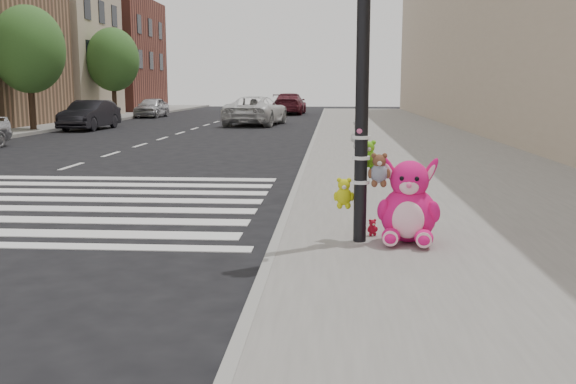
# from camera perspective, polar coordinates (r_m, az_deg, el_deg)

# --- Properties ---
(ground) EXTENTS (120.00, 120.00, 0.00)m
(ground) POSITION_cam_1_polar(r_m,az_deg,el_deg) (6.78, -15.77, -8.62)
(ground) COLOR black
(ground) RESTS_ON ground
(sidewalk_near) EXTENTS (7.00, 80.00, 0.14)m
(sidewalk_near) POSITION_cam_1_polar(r_m,az_deg,el_deg) (16.42, 13.60, 2.18)
(sidewalk_near) COLOR slate
(sidewalk_near) RESTS_ON ground
(curb_edge) EXTENTS (0.12, 80.00, 0.15)m
(curb_edge) POSITION_cam_1_polar(r_m,az_deg,el_deg) (16.20, 1.47, 2.34)
(curb_edge) COLOR gray
(curb_edge) RESTS_ON ground
(bld_far_d) EXTENTS (6.00, 8.00, 10.00)m
(bld_far_d) POSITION_cam_1_polar(r_m,az_deg,el_deg) (44.83, -19.86, 12.61)
(bld_far_d) COLOR tan
(bld_far_d) RESTS_ON ground
(bld_far_e) EXTENTS (6.00, 10.00, 9.00)m
(bld_far_e) POSITION_cam_1_polar(r_m,az_deg,el_deg) (55.06, -15.15, 11.62)
(bld_far_e) COLOR brown
(bld_far_e) RESTS_ON ground
(bld_near) EXTENTS (5.00, 60.00, 10.00)m
(bld_near) POSITION_cam_1_polar(r_m,az_deg,el_deg) (27.49, 22.19, 14.86)
(bld_near) COLOR tan
(bld_near) RESTS_ON ground
(signal_pole) EXTENTS (0.70, 0.49, 4.00)m
(signal_pole) POSITION_cam_1_polar(r_m,az_deg,el_deg) (7.89, 6.68, 7.27)
(signal_pole) COLOR black
(signal_pole) RESTS_ON sidewalk_near
(tree_far_b) EXTENTS (3.20, 3.20, 5.44)m
(tree_far_b) POSITION_cam_1_polar(r_m,az_deg,el_deg) (31.16, -22.08, 11.65)
(tree_far_b) COLOR #382619
(tree_far_b) RESTS_ON sidewalk_far
(tree_far_c) EXTENTS (3.20, 3.20, 5.44)m
(tree_far_c) POSITION_cam_1_polar(r_m,az_deg,el_deg) (41.34, -15.31, 11.27)
(tree_far_c) COLOR #382619
(tree_far_c) RESTS_ON sidewalk_far
(pink_bunny) EXTENTS (0.77, 0.86, 1.08)m
(pink_bunny) POSITION_cam_1_polar(r_m,az_deg,el_deg) (8.03, 10.68, -1.35)
(pink_bunny) COLOR #EB1373
(pink_bunny) RESTS_ON sidewalk_near
(red_teddy) EXTENTS (0.18, 0.15, 0.22)m
(red_teddy) POSITION_cam_1_polar(r_m,az_deg,el_deg) (8.38, 7.50, -3.14)
(red_teddy) COLOR #AE1128
(red_teddy) RESTS_ON sidewalk_near
(car_dark_far) EXTENTS (1.68, 4.30, 1.40)m
(car_dark_far) POSITION_cam_1_polar(r_m,az_deg,el_deg) (32.15, -17.20, 6.55)
(car_dark_far) COLOR black
(car_dark_far) RESTS_ON ground
(car_white_near) EXTENTS (3.17, 5.76, 1.53)m
(car_white_near) POSITION_cam_1_polar(r_m,az_deg,el_deg) (34.44, -2.83, 7.23)
(car_white_near) COLOR silver
(car_white_near) RESTS_ON ground
(car_maroon_near) EXTENTS (2.33, 5.40, 1.55)m
(car_maroon_near) POSITION_cam_1_polar(r_m,az_deg,el_deg) (47.60, 0.14, 7.85)
(car_maroon_near) COLOR #5B1A25
(car_maroon_near) RESTS_ON ground
(car_silver_deep) EXTENTS (1.66, 3.94, 1.33)m
(car_silver_deep) POSITION_cam_1_polar(r_m,az_deg,el_deg) (43.98, -12.03, 7.38)
(car_silver_deep) COLOR #BBBBC0
(car_silver_deep) RESTS_ON ground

